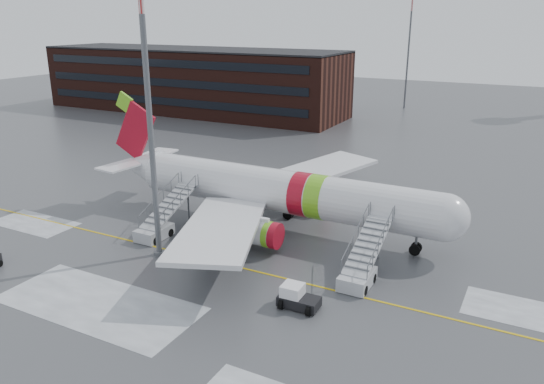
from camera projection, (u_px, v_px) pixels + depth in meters
The scene contains 8 objects.
ground at pixel (251, 264), 41.07m from camera, with size 260.00×260.00×0.00m, color #494C4F.
airliner at pixel (273, 190), 47.37m from camera, with size 35.03×32.97×11.18m.
airstair_fwd at pixel (361, 268), 37.98m from camera, with size 2.05×7.70×3.48m.
airstair_aft at pixel (160, 224), 46.01m from camera, with size 2.05×7.70×3.48m.
pushback_tug at pixel (297, 297), 34.77m from camera, with size 2.73×2.08×1.54m.
light_mast_near at pixel (149, 104), 38.80m from camera, with size 1.20×1.20×23.22m.
terminal_building at pixel (192, 80), 105.13m from camera, with size 62.00×16.11×12.30m.
light_mast_far_n at pixel (409, 39), 105.79m from camera, with size 1.20×1.20×24.25m.
Camera 1 is at (18.69, -32.22, 18.23)m, focal length 35.00 mm.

